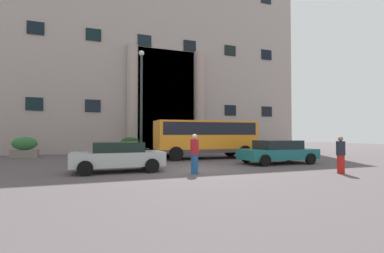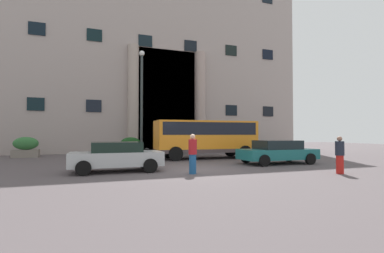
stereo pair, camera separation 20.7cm
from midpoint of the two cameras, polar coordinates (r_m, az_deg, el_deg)
The scene contains 13 objects.
ground_plane at distance 13.16m, azimuth 0.83°, elevation -9.18°, with size 80.00×64.00×0.12m, color #52494B.
office_building_facade at distance 30.98m, azimuth -10.83°, elevation 12.68°, with size 32.95×9.74×18.54m.
orange_minibus at distance 19.22m, azimuth 3.13°, elevation -1.93°, with size 6.96×2.82×2.57m.
bus_stop_sign at distance 23.23m, azimuth 13.04°, elevation -1.70°, with size 0.44×0.08×2.58m.
hedge_planter_entrance_left at distance 23.75m, azimuth -0.28°, elevation -4.08°, with size 1.90×0.73×1.29m.
hedge_planter_east at distance 23.23m, azimuth -30.65°, elevation -3.72°, with size 1.72×0.78×1.47m.
hedge_planter_west at distance 22.69m, azimuth -12.20°, elevation -4.01°, with size 1.65×0.91×1.42m.
white_taxi_kerbside at distance 16.60m, azimuth 17.40°, elevation -4.92°, with size 4.36×2.13×1.32m.
parked_sedan_far at distance 12.99m, azimuth -14.71°, elevation -5.90°, with size 4.01×1.93×1.33m.
motorcycle_near_kerb at distance 15.43m, azimuth -10.94°, elevation -6.10°, with size 1.91×0.55×0.89m.
pedestrian_child_trailing at distance 11.87m, azimuth 0.64°, elevation -5.61°, with size 0.36×0.36×1.69m.
pedestrian_woman_with_bag at distance 13.50m, azimuth 28.38°, elevation -5.16°, with size 0.36×0.36×1.59m.
lamppost_plaza_centre at distance 21.17m, azimuth -9.99°, elevation 6.37°, with size 0.40×0.40×7.91m.
Camera 2 is at (-4.47, -12.25, 1.71)m, focal length 26.07 mm.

